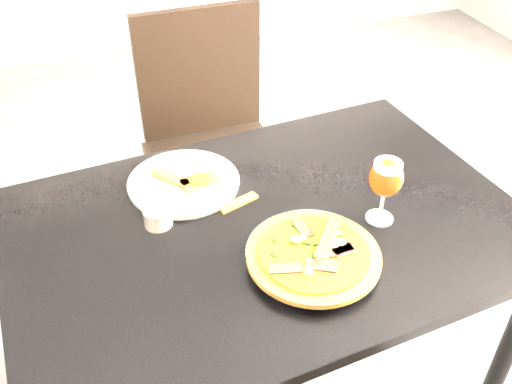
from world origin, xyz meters
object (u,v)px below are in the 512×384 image
object	(u,v)px
beer_glass	(386,178)
dining_table	(267,251)
chair_far	(214,145)
pizza	(313,254)

from	to	relation	value
beer_glass	dining_table	bearing A→B (deg)	165.12
dining_table	beer_glass	world-z (taller)	beer_glass
chair_far	beer_glass	size ratio (longest dim) A/B	5.94
dining_table	chair_far	bearing A→B (deg)	80.91
pizza	dining_table	bearing A→B (deg)	108.31
dining_table	beer_glass	xyz separation A→B (m)	(0.26, -0.07, 0.21)
dining_table	pizza	distance (m)	0.20
dining_table	pizza	size ratio (longest dim) A/B	4.39
chair_far	beer_glass	xyz separation A→B (m)	(0.22, -0.75, 0.33)
pizza	beer_glass	world-z (taller)	beer_glass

